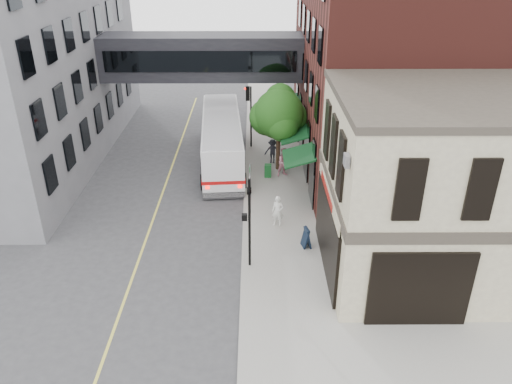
{
  "coord_description": "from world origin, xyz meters",
  "views": [
    {
      "loc": [
        0.61,
        -17.42,
        13.96
      ],
      "look_at": [
        0.7,
        2.94,
        3.54
      ],
      "focal_mm": 35.0,
      "sensor_mm": 36.0,
      "label": 1
    }
  ],
  "objects_px": {
    "newspaper_box": "(268,171)",
    "pedestrian_b": "(284,162)",
    "sandwich_board": "(306,238)",
    "pedestrian_c": "(273,151)",
    "bus": "(222,138)",
    "pedestrian_a": "(278,211)"
  },
  "relations": [
    {
      "from": "pedestrian_a",
      "to": "sandwich_board",
      "type": "height_order",
      "value": "pedestrian_a"
    },
    {
      "from": "pedestrian_b",
      "to": "bus",
      "type": "bearing_deg",
      "value": 126.7
    },
    {
      "from": "pedestrian_a",
      "to": "newspaper_box",
      "type": "xyz_separation_m",
      "value": [
        -0.36,
        6.05,
        -0.41
      ]
    },
    {
      "from": "bus",
      "to": "pedestrian_b",
      "type": "xyz_separation_m",
      "value": [
        4.14,
        -2.61,
        -0.64
      ]
    },
    {
      "from": "bus",
      "to": "pedestrian_a",
      "type": "relative_size",
      "value": 6.97
    },
    {
      "from": "bus",
      "to": "sandwich_board",
      "type": "distance_m",
      "value": 12.01
    },
    {
      "from": "pedestrian_b",
      "to": "sandwich_board",
      "type": "xyz_separation_m",
      "value": [
        0.65,
        -8.36,
        -0.43
      ]
    },
    {
      "from": "bus",
      "to": "pedestrian_c",
      "type": "xyz_separation_m",
      "value": [
        3.46,
        -0.52,
        -0.75
      ]
    },
    {
      "from": "bus",
      "to": "pedestrian_c",
      "type": "relative_size",
      "value": 6.97
    },
    {
      "from": "pedestrian_a",
      "to": "pedestrian_c",
      "type": "bearing_deg",
      "value": 103.05
    },
    {
      "from": "pedestrian_b",
      "to": "newspaper_box",
      "type": "distance_m",
      "value": 1.19
    },
    {
      "from": "pedestrian_b",
      "to": "newspaper_box",
      "type": "bearing_deg",
      "value": 169.02
    },
    {
      "from": "pedestrian_c",
      "to": "newspaper_box",
      "type": "height_order",
      "value": "pedestrian_c"
    },
    {
      "from": "bus",
      "to": "pedestrian_a",
      "type": "height_order",
      "value": "bus"
    },
    {
      "from": "newspaper_box",
      "to": "pedestrian_b",
      "type": "bearing_deg",
      "value": 13.82
    },
    {
      "from": "pedestrian_b",
      "to": "pedestrian_c",
      "type": "bearing_deg",
      "value": 86.92
    },
    {
      "from": "newspaper_box",
      "to": "bus",
      "type": "bearing_deg",
      "value": 141.61
    },
    {
      "from": "bus",
      "to": "pedestrian_a",
      "type": "xyz_separation_m",
      "value": [
        3.45,
        -8.85,
        -0.75
      ]
    },
    {
      "from": "pedestrian_c",
      "to": "pedestrian_a",
      "type": "bearing_deg",
      "value": -78.22
    },
    {
      "from": "pedestrian_a",
      "to": "sandwich_board",
      "type": "bearing_deg",
      "value": -44.54
    },
    {
      "from": "pedestrian_c",
      "to": "sandwich_board",
      "type": "bearing_deg",
      "value": -70.9
    },
    {
      "from": "newspaper_box",
      "to": "sandwich_board",
      "type": "xyz_separation_m",
      "value": [
        1.7,
        -8.17,
        0.09
      ]
    }
  ]
}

